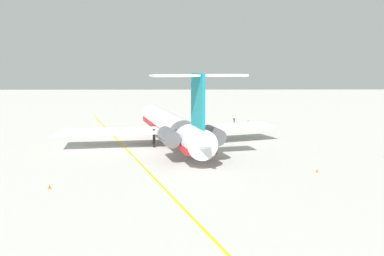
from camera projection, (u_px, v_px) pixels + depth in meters
ground at (108, 150)px, 76.72m from camera, size 398.28×398.28×0.00m
main_jetliner at (173, 126)px, 80.07m from camera, size 47.95×42.88×14.16m
ground_crew_near_nose at (234, 120)px, 111.45m from camera, size 0.28×0.44×1.77m
ground_crew_near_tail at (248, 123)px, 105.66m from camera, size 0.29×0.41×1.83m
safety_cone_nose at (49, 187)px, 52.67m from camera, size 0.40×0.40×0.55m
safety_cone_wingtip at (317, 170)px, 60.80m from camera, size 0.40×0.40×0.55m
taxiway_centreline at (122, 145)px, 81.81m from camera, size 99.11×32.80×0.01m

